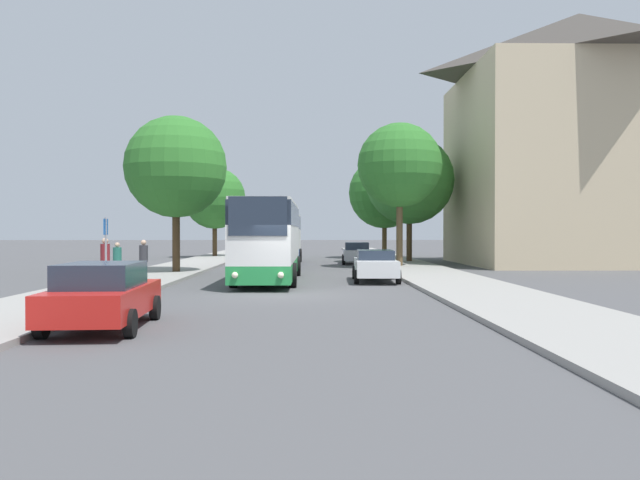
% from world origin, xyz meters
% --- Properties ---
extents(ground_plane, '(300.00, 300.00, 0.00)m').
position_xyz_m(ground_plane, '(0.00, 0.00, 0.00)').
color(ground_plane, '#4C4C4F').
rests_on(ground_plane, ground).
extents(sidewalk_left, '(4.00, 120.00, 0.15)m').
position_xyz_m(sidewalk_left, '(-7.00, 0.00, 0.07)').
color(sidewalk_left, gray).
rests_on(sidewalk_left, ground_plane).
extents(sidewalk_right, '(4.00, 120.00, 0.15)m').
position_xyz_m(sidewalk_right, '(7.00, 0.00, 0.07)').
color(sidewalk_right, gray).
rests_on(sidewalk_right, ground_plane).
extents(building_right_background, '(15.69, 13.86, 17.29)m').
position_xyz_m(building_right_background, '(19.34, 20.81, 8.65)').
color(building_right_background, '#C6B28E').
rests_on(building_right_background, ground_plane).
extents(bus_front, '(2.78, 11.33, 3.57)m').
position_xyz_m(bus_front, '(-1.07, 6.51, 1.90)').
color(bus_front, '#238942').
rests_on(bus_front, ground_plane).
extents(bus_middle, '(3.07, 12.08, 3.53)m').
position_xyz_m(bus_middle, '(-1.33, 20.85, 1.88)').
color(bus_middle, '#2D519E').
rests_on(bus_middle, ground_plane).
extents(parked_car_left_curb, '(2.22, 4.54, 1.53)m').
position_xyz_m(parked_car_left_curb, '(-4.00, -7.45, 0.79)').
color(parked_car_left_curb, red).
rests_on(parked_car_left_curb, ground_plane).
extents(parked_car_right_near, '(2.15, 4.72, 1.42)m').
position_xyz_m(parked_car_right_near, '(3.76, 6.18, 0.76)').
color(parked_car_right_near, silver).
rests_on(parked_car_right_near, ground_plane).
extents(parked_car_right_far, '(2.18, 4.35, 1.51)m').
position_xyz_m(parked_car_right_far, '(4.09, 21.69, 0.79)').
color(parked_car_right_far, '#B7B7BC').
rests_on(parked_car_right_far, ground_plane).
extents(bus_stop_sign, '(0.08, 0.45, 2.64)m').
position_xyz_m(bus_stop_sign, '(-6.88, 1.59, 1.78)').
color(bus_stop_sign, gray).
rests_on(bus_stop_sign, sidewalk_left).
extents(pedestrian_waiting_near, '(0.36, 0.36, 1.87)m').
position_xyz_m(pedestrian_waiting_near, '(-7.28, 2.71, 1.10)').
color(pedestrian_waiting_near, '#23232D').
rests_on(pedestrian_waiting_near, sidewalk_left).
extents(pedestrian_waiting_far, '(0.36, 0.36, 1.76)m').
position_xyz_m(pedestrian_waiting_far, '(-6.18, 4.26, 1.04)').
color(pedestrian_waiting_far, '#23232D').
rests_on(pedestrian_waiting_far, sidewalk_left).
extents(pedestrian_walking_back, '(0.36, 0.36, 1.65)m').
position_xyz_m(pedestrian_walking_back, '(-7.48, 4.92, 0.98)').
color(pedestrian_walking_back, '#23232D').
rests_on(pedestrian_walking_back, sidewalk_left).
extents(tree_left_near, '(5.35, 5.35, 7.71)m').
position_xyz_m(tree_left_near, '(-7.48, 32.44, 5.17)').
color(tree_left_near, '#47331E').
rests_on(tree_left_near, sidewalk_left).
extents(tree_left_far, '(5.36, 5.36, 8.21)m').
position_xyz_m(tree_left_far, '(-6.28, 11.12, 5.66)').
color(tree_left_far, '#47331E').
rests_on(tree_left_far, sidewalk_left).
extents(tree_right_near, '(6.06, 6.06, 8.45)m').
position_xyz_m(tree_right_near, '(7.15, 30.87, 5.56)').
color(tree_right_near, '#513D23').
rests_on(tree_right_near, sidewalk_right).
extents(tree_right_mid, '(5.26, 5.26, 8.88)m').
position_xyz_m(tree_right_mid, '(6.39, 16.81, 6.38)').
color(tree_right_mid, brown).
rests_on(tree_right_mid, sidewalk_right).
extents(tree_right_far, '(6.40, 6.40, 9.05)m').
position_xyz_m(tree_right_far, '(7.97, 22.85, 5.99)').
color(tree_right_far, '#47331E').
rests_on(tree_right_far, sidewalk_right).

